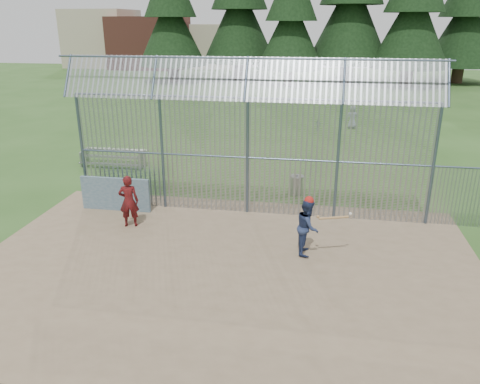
% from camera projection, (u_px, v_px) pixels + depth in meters
% --- Properties ---
extents(ground, '(120.00, 120.00, 0.00)m').
position_uv_depth(ground, '(228.00, 259.00, 13.26)').
color(ground, '#2D511E').
rests_on(ground, ground).
extents(dirt_infield, '(14.00, 10.00, 0.02)m').
position_uv_depth(dirt_infield, '(225.00, 267.00, 12.79)').
color(dirt_infield, '#756047').
rests_on(dirt_infield, ground).
extents(dugout_wall, '(2.50, 0.12, 1.20)m').
position_uv_depth(dugout_wall, '(116.00, 194.00, 16.45)').
color(dugout_wall, '#38566B').
rests_on(dugout_wall, dirt_infield).
extents(batter, '(0.63, 0.81, 1.63)m').
position_uv_depth(batter, '(308.00, 227.00, 13.30)').
color(batter, navy).
rests_on(batter, dirt_infield).
extents(onlooker, '(0.71, 0.56, 1.73)m').
position_uv_depth(onlooker, '(129.00, 201.00, 15.08)').
color(onlooker, maroon).
rests_on(onlooker, dirt_infield).
extents(bg_kid_standing, '(0.78, 0.59, 1.44)m').
position_uv_depth(bg_kid_standing, '(352.00, 117.00, 29.21)').
color(bg_kid_standing, gray).
rests_on(bg_kid_standing, ground).
extents(bg_kid_seated, '(0.47, 0.42, 0.77)m').
position_uv_depth(bg_kid_seated, '(318.00, 125.00, 28.60)').
color(bg_kid_seated, slate).
rests_on(bg_kid_seated, ground).
extents(batting_gear, '(1.33, 0.45, 0.58)m').
position_uv_depth(batting_gear, '(315.00, 204.00, 13.00)').
color(batting_gear, '#AF1D17').
rests_on(batting_gear, ground).
extents(trash_can, '(0.56, 0.56, 0.82)m').
position_uv_depth(trash_can, '(297.00, 185.00, 18.10)').
color(trash_can, '#97999F').
rests_on(trash_can, ground).
extents(bleacher, '(3.00, 0.95, 0.72)m').
position_uv_depth(bleacher, '(113.00, 158.00, 21.64)').
color(bleacher, slate).
rests_on(bleacher, ground).
extents(backstop_fence, '(20.09, 0.81, 5.30)m').
position_uv_depth(backstop_fence, '(302.00, 150.00, 15.35)').
color(backstop_fence, '#47566B').
rests_on(backstop_fence, ground).
extents(distant_buildings, '(26.50, 10.50, 8.00)m').
position_uv_depth(distant_buildings, '(145.00, 42.00, 67.98)').
color(distant_buildings, brown).
rests_on(distant_buildings, ground).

